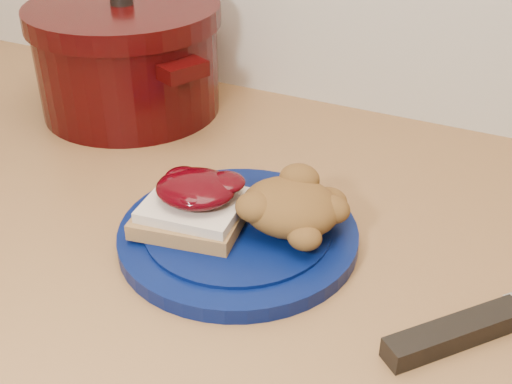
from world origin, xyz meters
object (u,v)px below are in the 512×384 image
at_px(dutch_oven, 128,58).
at_px(pepper_grinder, 132,67).
at_px(plate, 238,235).
at_px(chef_knife, 500,317).

height_order(dutch_oven, pepper_grinder, dutch_oven).
distance_m(plate, chef_knife, 0.25).
xyz_separation_m(dutch_oven, pepper_grinder, (-0.00, 0.01, -0.02)).
relative_size(plate, chef_knife, 0.84).
height_order(plate, dutch_oven, dutch_oven).
bearing_deg(dutch_oven, plate, -37.77).
bearing_deg(chef_knife, pepper_grinder, 106.64).
relative_size(chef_knife, dutch_oven, 0.83).
bearing_deg(chef_knife, plate, 128.21).
distance_m(plate, pepper_grinder, 0.36).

